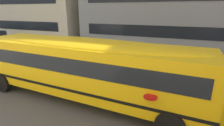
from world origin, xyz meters
TOP-DOWN VIEW (x-y plane):
  - ground_plane at (0.00, 0.00)m, footprint 400.00×400.00m
  - sidewalk_far at (0.00, 7.02)m, footprint 120.00×3.00m
  - lane_centreline at (0.00, 0.00)m, footprint 110.00×0.16m
  - school_bus at (3.40, -1.98)m, footprint 12.14×3.12m

SIDE VIEW (x-z plane):
  - ground_plane at x=0.00m, z-range 0.00..0.00m
  - lane_centreline at x=0.00m, z-range 0.00..0.01m
  - sidewalk_far at x=0.00m, z-range 0.00..0.01m
  - school_bus at x=3.40m, z-range 0.25..2.95m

